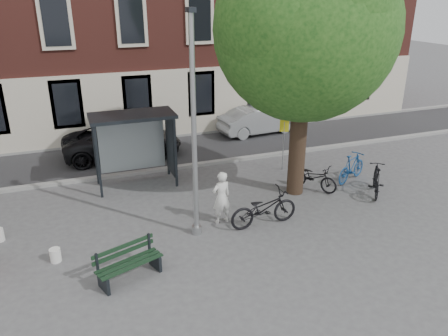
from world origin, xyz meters
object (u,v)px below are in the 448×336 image
at_px(bench, 129,264).
at_px(car_silver, 259,120).
at_px(bike_d, 376,180).
at_px(car_dark, 123,141).
at_px(bike_a, 264,208).
at_px(bike_c, 314,177).
at_px(bike_b, 352,167).
at_px(notice_sign, 284,134).
at_px(lamppost, 194,141).
at_px(bus_shelter, 144,132).
at_px(painter, 221,197).

distance_m(bench, car_silver, 12.35).
relative_size(bike_d, car_dark, 0.36).
xyz_separation_m(bike_a, bike_c, (2.73, 1.72, -0.09)).
bearing_deg(bike_b, notice_sign, 19.54).
bearing_deg(car_silver, bike_c, 166.12).
relative_size(lamppost, notice_sign, 3.06).
height_order(bus_shelter, car_dark, bus_shelter).
distance_m(bike_b, bike_c, 1.69).
bearing_deg(painter, notice_sign, -150.37).
distance_m(lamppost, painter, 2.20).
xyz_separation_m(bike_a, car_dark, (-3.03, 7.33, 0.12)).
bearing_deg(bench, car_dark, 62.70).
height_order(bike_a, bike_c, bike_a).
xyz_separation_m(painter, car_dark, (-1.93, 6.72, -0.14)).
relative_size(bike_d, car_silver, 0.44).
bearing_deg(bench, bike_a, -3.40).
distance_m(lamppost, bench, 3.53).
distance_m(painter, bike_a, 1.29).
relative_size(bench, bike_c, 0.96).
height_order(bus_shelter, bike_b, bus_shelter).
distance_m(lamppost, car_silver, 10.13).
bearing_deg(bike_a, car_dark, 20.05).
bearing_deg(car_silver, car_dark, 92.77).
distance_m(car_silver, notice_sign, 4.83).
xyz_separation_m(bike_b, bike_d, (0.10, -1.26, 0.00)).
relative_size(bench, bike_d, 0.97).
xyz_separation_m(car_silver, notice_sign, (-1.09, -4.64, 0.81)).
distance_m(lamppost, bike_a, 3.00).
bearing_deg(bike_a, bike_d, -84.47).
bearing_deg(painter, bus_shelter, -78.69).
bearing_deg(car_silver, bike_d, -179.69).
xyz_separation_m(lamppost, bike_d, (6.50, 0.41, -2.26)).
distance_m(bike_d, car_silver, 7.78).
bearing_deg(bike_b, bus_shelter, 45.10).
height_order(bench, bike_c, bike_c).
relative_size(bike_a, notice_sign, 1.06).
distance_m(bench, notice_sign, 8.39).
relative_size(car_dark, car_silver, 1.22).
distance_m(painter, car_silver, 9.09).
relative_size(lamppost, bike_d, 3.49).
distance_m(bike_d, notice_sign, 3.77).
relative_size(bench, car_dark, 0.35).
xyz_separation_m(lamppost, notice_sign, (4.55, 3.50, -1.32)).
bearing_deg(car_dark, bike_a, -155.79).
bearing_deg(bike_b, lamppost, 78.86).
height_order(lamppost, bench, lamppost).
xyz_separation_m(bike_b, notice_sign, (-1.85, 1.84, 0.94)).
distance_m(painter, bench, 3.57).
bearing_deg(bike_a, painter, 58.58).
relative_size(bike_c, notice_sign, 0.88).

